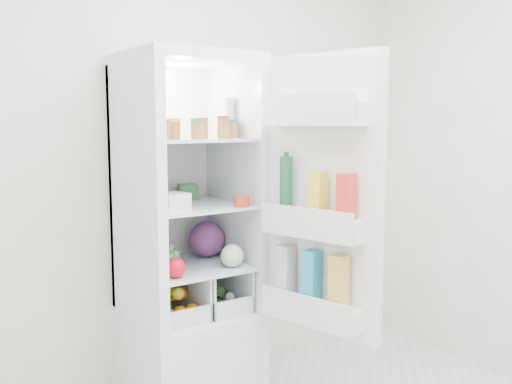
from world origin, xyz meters
TOP-DOWN VIEW (x-y plane):
  - room_walls at (0.00, 0.00)m, footprint 3.02×3.02m
  - refrigerator at (-0.20, 1.25)m, footprint 0.60×0.60m
  - shelf_low at (-0.20, 1.19)m, footprint 0.49×0.53m
  - shelf_mid at (-0.20, 1.19)m, footprint 0.49×0.53m
  - shelf_top at (-0.20, 1.19)m, footprint 0.49×0.53m
  - crisper_left at (-0.32, 1.19)m, footprint 0.23×0.46m
  - crisper_right at (-0.08, 1.19)m, footprint 0.23×0.46m
  - condiment_jars at (-0.22, 1.10)m, footprint 0.46×0.32m
  - squeeze_bottle at (0.01, 1.16)m, footprint 0.07×0.07m
  - tub_white at (-0.36, 1.05)m, footprint 0.14×0.14m
  - tin_red at (-0.03, 0.96)m, footprint 0.09×0.09m
  - foil_tray at (-0.36, 1.20)m, footprint 0.15×0.12m
  - tub_green at (-0.11, 1.38)m, footprint 0.14×0.16m
  - red_cabbage at (-0.05, 1.29)m, footprint 0.19×0.19m
  - bell_pepper at (-0.38, 1.00)m, footprint 0.10×0.10m
  - mushroom_bowl at (-0.30, 1.27)m, footprint 0.15×0.15m
  - salad_bag at (-0.05, 1.02)m, footprint 0.12×0.12m
  - citrus_pile at (-0.32, 1.13)m, footprint 0.20×0.24m
  - veg_pile at (-0.07, 1.18)m, footprint 0.16×0.30m
  - fridge_door at (0.17, 0.62)m, footprint 0.29×0.60m

SIDE VIEW (x-z plane):
  - veg_pile at x=-0.07m, z-range 0.51..0.61m
  - citrus_pile at x=-0.32m, z-range 0.51..0.67m
  - crisper_left at x=-0.32m, z-range 0.50..0.72m
  - crisper_right at x=-0.08m, z-range 0.50..0.72m
  - refrigerator at x=-0.20m, z-range -0.23..1.57m
  - shelf_low at x=-0.20m, z-range 0.73..0.75m
  - mushroom_bowl at x=-0.30m, z-range 0.75..0.82m
  - bell_pepper at x=-0.38m, z-range 0.75..0.84m
  - salad_bag at x=-0.05m, z-range 0.75..0.86m
  - red_cabbage at x=-0.05m, z-range 0.75..0.94m
  - shelf_mid at x=-0.20m, z-range 1.04..1.06m
  - foil_tray at x=-0.36m, z-range 1.06..1.09m
  - tin_red at x=-0.03m, z-range 1.06..1.11m
  - fridge_door at x=0.17m, z-range 0.44..1.74m
  - tub_green at x=-0.11m, z-range 1.06..1.14m
  - tub_white at x=-0.36m, z-range 1.06..1.14m
  - shelf_top at x=-0.20m, z-range 1.37..1.39m
  - condiment_jars at x=-0.22m, z-range 1.39..1.47m
  - squeeze_bottle at x=0.01m, z-range 1.39..1.59m
  - room_walls at x=0.00m, z-range 0.29..2.90m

